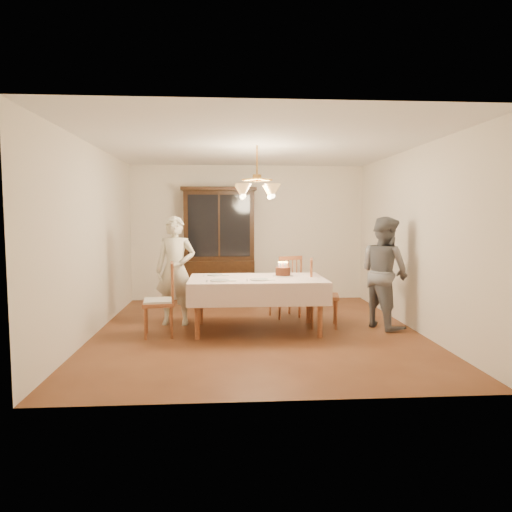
{
  "coord_description": "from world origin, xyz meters",
  "views": [
    {
      "loc": [
        -0.45,
        -6.37,
        1.63
      ],
      "look_at": [
        0.0,
        0.2,
        1.05
      ],
      "focal_mm": 32.0,
      "sensor_mm": 36.0,
      "label": 1
    }
  ],
  "objects": [
    {
      "name": "chair_far_side",
      "position": [
        0.52,
        0.86,
        0.44
      ],
      "size": [
        0.56,
        0.55,
        1.0
      ],
      "color": "brown",
      "rests_on": "ground"
    },
    {
      "name": "place_setting_far_left",
      "position": [
        -0.59,
        0.29,
        0.77
      ],
      "size": [
        0.37,
        0.23,
        0.02
      ],
      "color": "white",
      "rests_on": "dining_table"
    },
    {
      "name": "adult_in_grey",
      "position": [
        1.87,
        0.08,
        0.81
      ],
      "size": [
        0.88,
        0.97,
        1.62
      ],
      "primitive_type": "imported",
      "rotation": [
        0.0,
        0.0,
        1.98
      ],
      "color": "slate",
      "rests_on": "ground"
    },
    {
      "name": "elderly_woman",
      "position": [
        -1.19,
        0.47,
        0.82
      ],
      "size": [
        0.63,
        0.45,
        1.63
      ],
      "primitive_type": "imported",
      "rotation": [
        0.0,
        0.0,
        -0.1
      ],
      "color": "beige",
      "rests_on": "ground"
    },
    {
      "name": "birthday_cake",
      "position": [
        0.38,
        0.13,
        0.82
      ],
      "size": [
        0.3,
        0.3,
        0.21
      ],
      "color": "white",
      "rests_on": "dining_table"
    },
    {
      "name": "chandelier",
      "position": [
        -0.0,
        -0.0,
        1.98
      ],
      "size": [
        0.62,
        0.62,
        0.73
      ],
      "color": "#BF8C3F",
      "rests_on": "ground"
    },
    {
      "name": "dining_table",
      "position": [
        0.0,
        0.0,
        0.68
      ],
      "size": [
        1.9,
        1.1,
        0.76
      ],
      "color": "brown",
      "rests_on": "ground"
    },
    {
      "name": "chair_left_end",
      "position": [
        -1.35,
        -0.19,
        0.45
      ],
      "size": [
        0.47,
        0.49,
        1.0
      ],
      "color": "brown",
      "rests_on": "ground"
    },
    {
      "name": "place_setting_near_right",
      "position": [
        0.03,
        -0.23,
        0.77
      ],
      "size": [
        0.39,
        0.24,
        0.02
      ],
      "color": "white",
      "rests_on": "dining_table"
    },
    {
      "name": "place_setting_near_left",
      "position": [
        -0.51,
        -0.28,
        0.77
      ],
      "size": [
        0.4,
        0.26,
        0.02
      ],
      "color": "white",
      "rests_on": "dining_table"
    },
    {
      "name": "chair_right_end",
      "position": [
        0.99,
        0.17,
        0.44
      ],
      "size": [
        0.49,
        0.51,
        1.0
      ],
      "color": "brown",
      "rests_on": "ground"
    },
    {
      "name": "china_hutch",
      "position": [
        -0.56,
        2.25,
        1.04
      ],
      "size": [
        1.38,
        0.54,
        2.16
      ],
      "color": "black",
      "rests_on": "ground"
    },
    {
      "name": "room_shell",
      "position": [
        0.0,
        0.0,
        1.58
      ],
      "size": [
        5.0,
        5.0,
        5.0
      ],
      "color": "white",
      "rests_on": "ground"
    },
    {
      "name": "ground",
      "position": [
        0.0,
        0.0,
        0.0
      ],
      "size": [
        5.0,
        5.0,
        0.0
      ],
      "primitive_type": "plane",
      "color": "#5B2F1A",
      "rests_on": "ground"
    }
  ]
}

